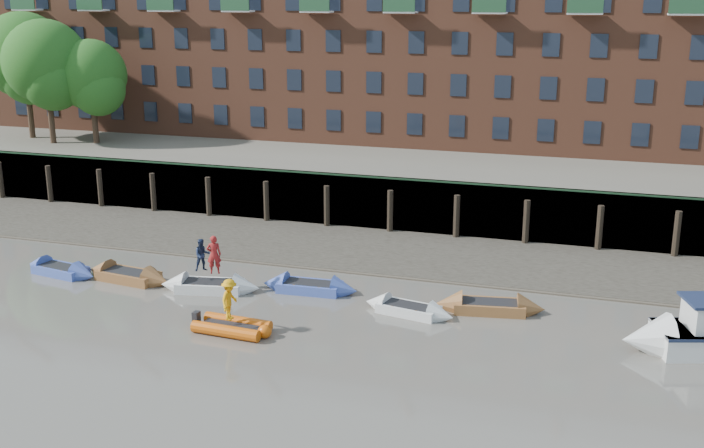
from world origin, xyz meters
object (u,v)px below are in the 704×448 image
at_px(rowboat_2, 128,276).
at_px(person_rower_b, 202,255).
at_px(rowboat_6, 489,307).
at_px(rowboat_4, 310,287).
at_px(person_rib_crew, 230,299).
at_px(motor_launch, 698,335).
at_px(person_rower_a, 214,255).
at_px(rowboat_3, 210,286).
at_px(rib_tender, 235,327).
at_px(rowboat_1, 61,270).
at_px(rowboat_5, 409,309).

distance_m(rowboat_2, person_rower_b, 4.43).
bearing_deg(rowboat_6, rowboat_4, 170.76).
xyz_separation_m(person_rower_b, person_rib_crew, (3.50, -4.31, -0.30)).
height_order(motor_launch, person_rower_a, person_rower_a).
distance_m(rowboat_2, person_rib_crew, 8.87).
bearing_deg(rowboat_6, rowboat_3, 176.66).
bearing_deg(rib_tender, rowboat_4, 80.64).
xyz_separation_m(rowboat_6, rib_tender, (-9.91, -5.60, 0.00)).
relative_size(rowboat_1, rowboat_6, 0.91).
relative_size(rowboat_2, rowboat_3, 1.00).
distance_m(rowboat_6, motor_launch, 8.72).
bearing_deg(rowboat_5, person_rower_b, -169.60).
distance_m(rowboat_1, person_rib_crew, 12.28).
distance_m(motor_launch, person_rower_b, 22.20).
bearing_deg(rowboat_1, person_rower_b, 11.40).
bearing_deg(person_rower_b, rowboat_5, -38.74).
bearing_deg(person_rower_b, rowboat_2, 142.09).
distance_m(person_rower_b, person_rib_crew, 5.56).
bearing_deg(person_rower_a, rowboat_6, 162.38).
xyz_separation_m(motor_launch, person_rower_b, (-22.17, 0.54, 1.02)).
bearing_deg(motor_launch, rowboat_2, -18.51).
bearing_deg(person_rower_b, rowboat_3, -56.63).
height_order(rowboat_6, person_rower_a, person_rower_a).
bearing_deg(rowboat_4, person_rower_b, -169.30).
xyz_separation_m(rowboat_5, person_rower_a, (-9.51, -0.05, 1.67)).
xyz_separation_m(rowboat_1, person_rower_a, (8.72, 0.05, 1.66)).
xyz_separation_m(rowboat_2, rowboat_3, (4.57, -0.12, -0.00)).
height_order(rowboat_1, rib_tender, rowboat_1).
distance_m(rowboat_1, rowboat_3, 8.41).
relative_size(motor_launch, person_rower_b, 4.55).
bearing_deg(rib_tender, person_rower_b, 134.00).
bearing_deg(person_rower_a, motor_launch, 155.24).
height_order(rowboat_4, motor_launch, motor_launch).
xyz_separation_m(rowboat_6, person_rib_crew, (-10.13, -5.54, 1.19)).
xyz_separation_m(rowboat_2, rib_tender, (7.89, -4.36, 0.01)).
bearing_deg(person_rower_b, person_rib_crew, -88.99).
height_order(rowboat_6, person_rib_crew, person_rib_crew).
bearing_deg(rowboat_2, person_rower_a, 5.54).
xyz_separation_m(rowboat_3, motor_launch, (21.76, -0.40, 0.48)).
xyz_separation_m(rowboat_6, person_rower_a, (-12.92, -1.39, 1.64)).
bearing_deg(rowboat_6, person_rib_crew, -160.57).
bearing_deg(rowboat_1, rowboat_4, 16.21).
relative_size(person_rower_a, person_rib_crew, 1.05).
relative_size(rib_tender, person_rower_a, 1.83).
relative_size(rowboat_5, rowboat_6, 0.87).
distance_m(rowboat_2, rowboat_5, 14.40).
relative_size(rowboat_3, rowboat_5, 1.14).
distance_m(rowboat_1, motor_launch, 30.18).
relative_size(rowboat_5, rib_tender, 1.29).
xyz_separation_m(rib_tender, person_rib_crew, (-0.22, 0.06, 1.19)).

